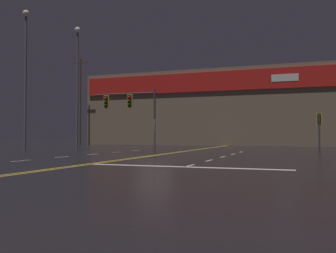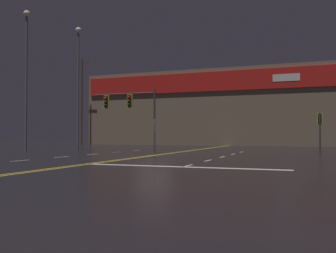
{
  "view_description": "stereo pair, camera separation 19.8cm",
  "coord_description": "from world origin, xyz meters",
  "px_view_note": "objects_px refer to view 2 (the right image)",
  "views": [
    {
      "loc": [
        9.45,
        -23.15,
        1.35
      ],
      "look_at": [
        0.0,
        2.8,
        2.0
      ],
      "focal_mm": 40.0,
      "sensor_mm": 36.0,
      "label": 1
    },
    {
      "loc": [
        9.64,
        -23.08,
        1.35
      ],
      "look_at": [
        0.0,
        2.8,
        2.0
      ],
      "focal_mm": 40.0,
      "sensor_mm": 36.0,
      "label": 2
    }
  ],
  "objects_px": {
    "traffic_signal_corner_northeast": "(320,123)",
    "streetlight_median_approach": "(26,64)",
    "streetlight_near_right": "(78,74)",
    "traffic_signal_median": "(128,105)"
  },
  "relations": [
    {
      "from": "streetlight_median_approach",
      "to": "streetlight_near_right",
      "type": "bearing_deg",
      "value": 70.64
    },
    {
      "from": "streetlight_near_right",
      "to": "streetlight_median_approach",
      "type": "distance_m",
      "value": 5.39
    },
    {
      "from": "traffic_signal_corner_northeast",
      "to": "streetlight_median_approach",
      "type": "xyz_separation_m",
      "value": [
        -23.52,
        -7.06,
        5.13
      ]
    },
    {
      "from": "traffic_signal_median",
      "to": "streetlight_median_approach",
      "type": "bearing_deg",
      "value": 172.42
    },
    {
      "from": "traffic_signal_corner_northeast",
      "to": "streetlight_median_approach",
      "type": "distance_m",
      "value": 25.08
    },
    {
      "from": "traffic_signal_corner_northeast",
      "to": "streetlight_near_right",
      "type": "xyz_separation_m",
      "value": [
        -21.73,
        -1.97,
        5.0
      ]
    },
    {
      "from": "traffic_signal_corner_northeast",
      "to": "streetlight_near_right",
      "type": "bearing_deg",
      "value": -174.81
    },
    {
      "from": "traffic_signal_median",
      "to": "traffic_signal_corner_northeast",
      "type": "distance_m",
      "value": 15.64
    },
    {
      "from": "traffic_signal_corner_northeast",
      "to": "streetlight_median_approach",
      "type": "bearing_deg",
      "value": -163.29
    },
    {
      "from": "streetlight_near_right",
      "to": "streetlight_median_approach",
      "type": "bearing_deg",
      "value": -109.36
    }
  ]
}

